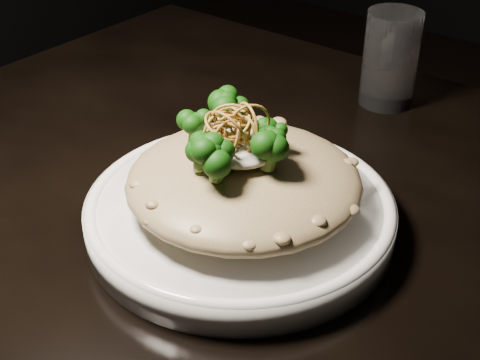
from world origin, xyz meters
name	(u,v)px	position (x,y,z in m)	size (l,w,h in m)	color
table	(291,273)	(0.00, 0.00, 0.67)	(1.10, 0.80, 0.75)	black
plate	(240,214)	(-0.03, -0.05, 0.77)	(0.30, 0.30, 0.03)	white
risotto	(244,181)	(-0.02, -0.05, 0.81)	(0.22, 0.22, 0.05)	brown
broccoli	(232,131)	(-0.03, -0.06, 0.86)	(0.15, 0.15, 0.05)	black
cheese	(241,148)	(-0.03, -0.05, 0.84)	(0.07, 0.07, 0.02)	silver
shallots	(234,124)	(-0.03, -0.06, 0.87)	(0.05, 0.05, 0.03)	brown
drinking_glass	(390,59)	(-0.05, 0.28, 0.81)	(0.07, 0.07, 0.12)	silver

